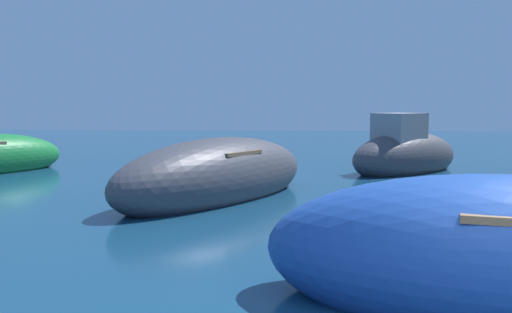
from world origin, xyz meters
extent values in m
ellipsoid|color=#3F3F47|center=(-3.71, 8.63, 0.51)|extent=(5.09, 6.55, 1.84)
cube|color=brown|center=(-3.71, 8.63, 1.10)|extent=(2.07, 1.95, 0.08)
ellipsoid|color=#3F3F47|center=(1.72, 14.00, 0.46)|extent=(4.78, 4.62, 1.67)
cube|color=gray|center=(1.44, 13.74, 1.43)|extent=(1.87, 1.86, 0.94)
ellipsoid|color=#3F3F47|center=(-4.29, 15.48, 0.30)|extent=(3.51, 2.34, 1.09)
cube|color=brown|center=(-4.29, 15.48, 0.67)|extent=(0.97, 1.14, 0.08)
ellipsoid|color=#1E479E|center=(0.33, 1.89, 0.52)|extent=(5.70, 3.36, 1.90)
cube|color=brown|center=(0.33, 1.89, 1.13)|extent=(1.45, 1.90, 0.08)
camera|label=1|loc=(-2.00, -4.02, 2.23)|focal=38.54mm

